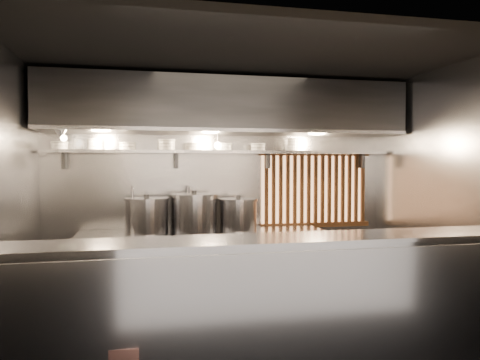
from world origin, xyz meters
name	(u,v)px	position (x,y,z in m)	size (l,w,h in m)	color
floor	(248,333)	(0.00, 0.00, 0.00)	(4.50, 4.50, 0.00)	black
ceiling	(248,57)	(0.00, 0.00, 2.80)	(4.50, 4.50, 0.00)	black
wall_back	(221,189)	(0.00, 1.50, 1.40)	(4.50, 4.50, 0.00)	gray
wall_left	(6,200)	(-2.25, 0.00, 1.40)	(3.00, 3.00, 0.00)	gray
wall_right	(444,193)	(2.25, 0.00, 1.40)	(3.00, 3.00, 0.00)	gray
serving_counter	(275,306)	(0.00, -0.96, 0.57)	(4.50, 0.56, 1.13)	#949499
cooking_bench	(203,267)	(-0.30, 1.13, 0.45)	(3.00, 0.70, 0.90)	#949499
bowl_shelf	(224,152)	(0.00, 1.32, 1.88)	(4.40, 0.34, 0.04)	#949499
exhaust_hood	(227,107)	(0.00, 1.10, 2.42)	(4.40, 0.81, 0.65)	#2D2D30
wood_screen	(315,189)	(1.30, 1.45, 1.38)	(1.56, 0.09, 1.04)	#E6A467
faucet_left	(132,198)	(-1.15, 1.37, 1.31)	(0.04, 0.30, 0.50)	silver
faucet_right	(188,197)	(-0.45, 1.37, 1.31)	(0.04, 0.30, 0.50)	silver
heat_lamp	(61,133)	(-1.90, 0.85, 2.07)	(0.25, 0.35, 0.20)	#949499
pendant_bulb	(218,145)	(-0.10, 1.20, 1.96)	(0.09, 0.09, 0.19)	#2D2D30
stock_pot_left	(147,215)	(-0.98, 1.10, 1.11)	(0.67, 0.67, 0.46)	#949499
stock_pot_mid	(238,214)	(0.14, 1.08, 1.10)	(0.62, 0.62, 0.44)	#949499
stock_pot_right	(194,213)	(-0.41, 1.09, 1.13)	(0.76, 0.76, 0.50)	#949499
bowl_stack_0	(60,145)	(-1.99, 1.32, 1.95)	(0.20, 0.20, 0.09)	silver
bowl_stack_1	(95,144)	(-1.58, 1.32, 1.97)	(0.20, 0.20, 0.13)	silver
bowl_stack_2	(127,146)	(-1.20, 1.32, 1.95)	(0.21, 0.21, 0.09)	silver
bowl_stack_3	(167,145)	(-0.72, 1.32, 1.97)	(0.22, 0.22, 0.13)	silver
bowl_stack_4	(193,147)	(-0.39, 1.32, 1.95)	(0.22, 0.22, 0.09)	silver
bowl_stack_5	(224,147)	(0.00, 1.32, 1.95)	(0.22, 0.22, 0.09)	silver
bowl_stack_6	(258,147)	(0.45, 1.32, 1.95)	(0.20, 0.20, 0.09)	silver
bowl_stack_7	(291,144)	(0.90, 1.32, 1.98)	(0.21, 0.21, 0.17)	silver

